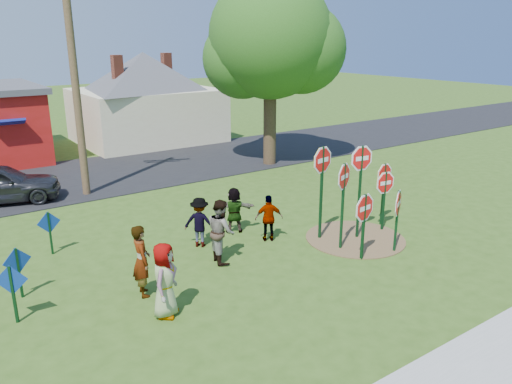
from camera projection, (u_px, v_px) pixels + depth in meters
ground at (221, 262)px, 14.54m from camera, size 120.00×120.00×0.00m
road at (95, 175)px, 23.53m from camera, size 120.00×7.50×0.04m
dirt_patch at (355, 238)px, 16.21m from camera, size 3.20×3.20×0.03m
cream_house at (145, 94)px, 30.75m from camera, size 9.40×9.40×6.50m
stop_sign_a at (364, 213)px, 14.30m from camera, size 1.12×0.18×2.17m
stop_sign_b at (322, 169)px, 15.56m from camera, size 1.15×0.22×3.21m
stop_sign_c at (361, 170)px, 15.64m from camera, size 1.09×0.18×3.21m
stop_sign_d at (384, 179)px, 16.98m from camera, size 1.02×0.10×2.33m
stop_sign_e at (398, 208)px, 14.85m from camera, size 0.95×0.54×2.09m
stop_sign_f at (385, 187)px, 16.50m from camera, size 1.02×0.13×2.18m
stop_sign_g at (344, 186)px, 14.87m from camera, size 1.03×0.43×2.87m
blue_diamond_b at (12, 287)px, 11.22m from camera, size 0.66×0.34×1.44m
blue_diamond_c at (18, 267)px, 12.34m from camera, size 0.69×0.16×1.35m
blue_diamond_d at (49, 228)px, 14.85m from camera, size 0.69×0.07×1.36m
person_a at (165, 280)px, 11.51m from camera, size 1.04×1.04×1.82m
person_b at (142, 261)px, 12.45m from camera, size 0.56×0.75×1.88m
person_c at (221, 231)px, 14.35m from camera, size 0.89×1.04×1.88m
person_d at (200, 222)px, 15.44m from camera, size 1.14×1.14×1.58m
person_e at (269, 218)px, 15.87m from camera, size 0.96×0.75×1.52m
person_f at (234, 210)px, 16.56m from camera, size 1.50×0.99×1.55m
utility_pole at (73, 66)px, 19.22m from camera, size 2.27×1.04×9.85m
leafy_tree at (273, 44)px, 24.04m from camera, size 6.51×5.94×9.25m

